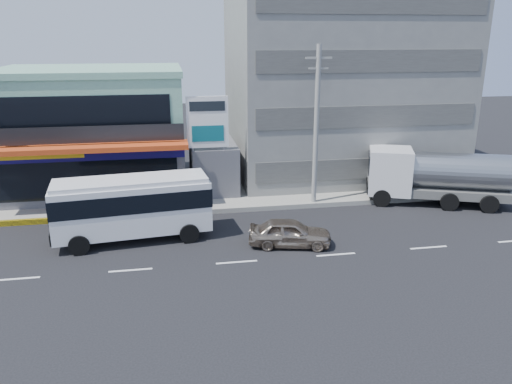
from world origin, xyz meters
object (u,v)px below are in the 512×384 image
at_px(billboard, 208,128).
at_px(sedan, 290,233).
at_px(motorcycle_rider, 153,223).
at_px(shop_building, 95,133).
at_px(concrete_building, 339,83).
at_px(tanker_truck, 433,175).
at_px(satellite_dish, 213,143).
at_px(minibus, 132,204).
at_px(utility_pole_near, 316,126).

distance_m(billboard, sedan, 9.45).
xyz_separation_m(sedan, motorcycle_rider, (-7.00, 2.54, 0.04)).
distance_m(shop_building, sedan, 16.93).
distance_m(concrete_building, sedan, 16.45).
relative_size(sedan, tanker_truck, 0.46).
xyz_separation_m(satellite_dish, tanker_truck, (13.68, -4.36, -1.70)).
xyz_separation_m(satellite_dish, minibus, (-4.99, -7.23, -1.56)).
xyz_separation_m(billboard, motorcycle_rider, (-3.50, -5.16, -4.16)).
height_order(utility_pole_near, motorcycle_rider, utility_pole_near).
bearing_deg(minibus, tanker_truck, 8.73).
bearing_deg(billboard, tanker_truck, -10.25).
xyz_separation_m(concrete_building, billboard, (-10.50, -5.80, -2.07)).
relative_size(shop_building, tanker_truck, 1.35).
bearing_deg(shop_building, satellite_dish, -20.21).
bearing_deg(shop_building, sedan, -48.53).
bearing_deg(sedan, tanker_truck, -51.75).
bearing_deg(concrete_building, satellite_dish, -158.20).
distance_m(billboard, utility_pole_near, 6.75).
distance_m(utility_pole_near, tanker_truck, 8.38).
bearing_deg(tanker_truck, shop_building, 161.37).
xyz_separation_m(utility_pole_near, minibus, (-10.99, -3.63, -3.13)).
xyz_separation_m(shop_building, utility_pole_near, (14.00, -6.55, 1.15)).
xyz_separation_m(utility_pole_near, motorcycle_rider, (-10.00, -3.36, -4.38)).
relative_size(utility_pole_near, sedan, 2.36).
bearing_deg(utility_pole_near, shop_building, 154.94).
bearing_deg(concrete_building, billboard, -151.08).
bearing_deg(satellite_dish, billboard, -105.52).
bearing_deg(motorcycle_rider, satellite_dish, 60.12).
relative_size(shop_building, sedan, 2.92).
height_order(satellite_dish, motorcycle_rider, satellite_dish).
xyz_separation_m(utility_pole_near, tanker_truck, (7.68, -0.76, -3.27)).
height_order(billboard, minibus, billboard).
distance_m(utility_pole_near, minibus, 11.99).
bearing_deg(utility_pole_near, tanker_truck, -5.69).
relative_size(billboard, minibus, 0.83).
height_order(billboard, sedan, billboard).
relative_size(minibus, sedan, 1.96).
distance_m(satellite_dish, motorcycle_rider, 8.51).
distance_m(minibus, motorcycle_rider, 1.62).
height_order(concrete_building, satellite_dish, concrete_building).
distance_m(shop_building, tanker_truck, 22.97).
relative_size(billboard, motorcycle_rider, 2.97).
relative_size(billboard, utility_pole_near, 0.69).
relative_size(tanker_truck, motorcycle_rider, 3.96).
bearing_deg(utility_pole_near, billboard, 164.52).
height_order(concrete_building, tanker_truck, concrete_building).
bearing_deg(motorcycle_rider, shop_building, 111.99).
distance_m(concrete_building, tanker_truck, 10.47).
height_order(satellite_dish, sedan, satellite_dish).
xyz_separation_m(tanker_truck, motorcycle_rider, (-17.68, -2.60, -1.11)).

